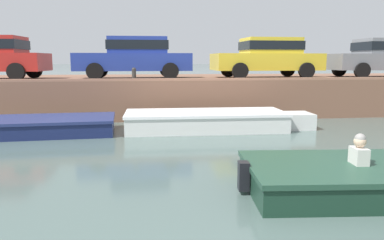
% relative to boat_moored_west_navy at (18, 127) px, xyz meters
% --- Properties ---
extents(ground_plane, '(400.00, 400.00, 0.00)m').
position_rel_boat_moored_west_navy_xyz_m(ground_plane, '(4.54, -4.01, -0.23)').
color(ground_plane, '#4C605B').
extents(far_quay_wall, '(60.00, 6.00, 1.38)m').
position_rel_boat_moored_west_navy_xyz_m(far_quay_wall, '(4.54, 4.85, 0.46)').
color(far_quay_wall, brown).
rests_on(far_quay_wall, ground).
extents(far_wall_coping, '(60.00, 0.24, 0.08)m').
position_rel_boat_moored_west_navy_xyz_m(far_wall_coping, '(4.54, 1.97, 1.19)').
color(far_wall_coping, '#9F6C52').
rests_on(far_wall_coping, far_quay_wall).
extents(boat_moored_west_navy, '(5.80, 2.16, 0.47)m').
position_rel_boat_moored_west_navy_xyz_m(boat_moored_west_navy, '(0.00, 0.00, 0.00)').
color(boat_moored_west_navy, navy).
rests_on(boat_moored_west_navy, ground).
extents(boat_moored_central_white, '(5.65, 1.86, 0.55)m').
position_rel_boat_moored_west_navy_xyz_m(boat_moored_central_white, '(5.54, 0.16, 0.04)').
color(boat_moored_central_white, white).
rests_on(boat_moored_central_white, ground).
extents(car_left_inner_blue, '(4.31, 1.92, 1.54)m').
position_rel_boat_moored_west_navy_xyz_m(car_left_inner_blue, '(3.16, 3.68, 1.99)').
color(car_left_inner_blue, '#233893').
rests_on(car_left_inner_blue, far_quay_wall).
extents(car_centre_yellow, '(4.19, 2.08, 1.54)m').
position_rel_boat_moored_west_navy_xyz_m(car_centre_yellow, '(8.31, 3.68, 1.99)').
color(car_centre_yellow, yellow).
rests_on(car_centre_yellow, far_quay_wall).
extents(car_right_inner_grey, '(4.22, 2.05, 1.54)m').
position_rel_boat_moored_west_navy_xyz_m(car_right_inner_grey, '(13.15, 3.68, 1.99)').
color(car_right_inner_grey, slate).
rests_on(car_right_inner_grey, far_quay_wall).
extents(mooring_bollard_mid, '(0.15, 0.15, 0.45)m').
position_rel_boat_moored_west_navy_xyz_m(mooring_bollard_mid, '(3.16, 2.10, 1.38)').
color(mooring_bollard_mid, '#2D2B28').
rests_on(mooring_bollard_mid, far_quay_wall).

